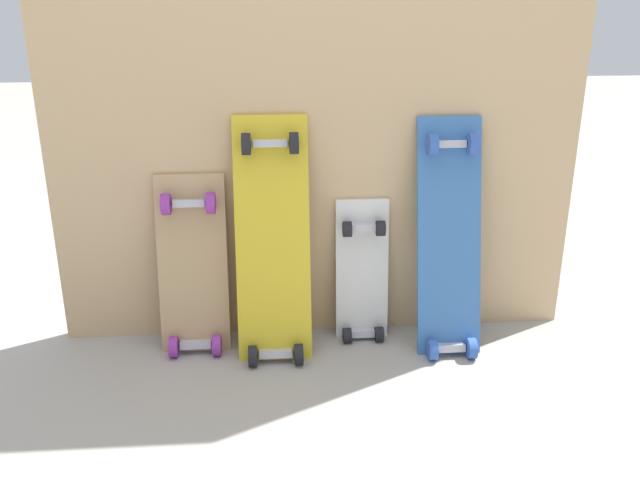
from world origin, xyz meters
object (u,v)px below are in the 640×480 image
Objects in this scene: skateboard_yellow at (273,250)px; skateboard_white at (362,280)px; skateboard_natural at (193,274)px; skateboard_blue at (449,247)px.

skateboard_yellow is 1.51× the size of skateboard_white.
skateboard_blue reaches higher than skateboard_natural.
skateboard_yellow reaches higher than skateboard_natural.
skateboard_blue is (0.84, -0.04, 0.09)m from skateboard_natural.
skateboard_yellow reaches higher than skateboard_white.
skateboard_natural is at bearing 177.10° from skateboard_blue.
skateboard_natural reaches higher than skateboard_white.
skateboard_blue is at bearing -0.38° from skateboard_yellow.
skateboard_yellow is (0.26, -0.04, 0.09)m from skateboard_natural.
skateboard_natural is 0.77× the size of skateboard_yellow.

